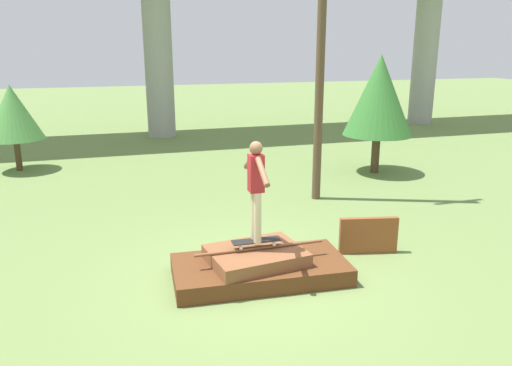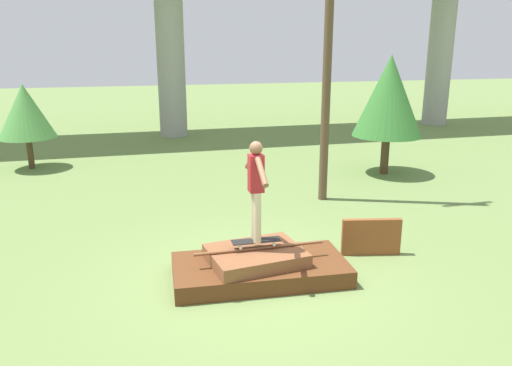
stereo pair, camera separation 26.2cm
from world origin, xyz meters
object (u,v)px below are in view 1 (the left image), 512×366
Objects in this scene: tree_behind_right at (379,96)px; skater at (256,184)px; skateboard at (256,241)px; tree_behind_left at (12,113)px.

skater is at bearing -133.83° from tree_behind_right.
skater reaches higher than skateboard.
skateboard is at bearing -75.96° from skater.
tree_behind_right is at bearing -18.12° from tree_behind_left.
tree_behind_left is (-4.66, 8.75, 1.10)m from skateboard.
tree_behind_right is at bearing 46.17° from skateboard.
skater is (-0.00, 0.00, 0.93)m from skateboard.
tree_behind_right reaches higher than skateboard.
tree_behind_right is (9.94, -3.25, 0.50)m from tree_behind_left.
skater is at bearing -61.94° from tree_behind_left.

